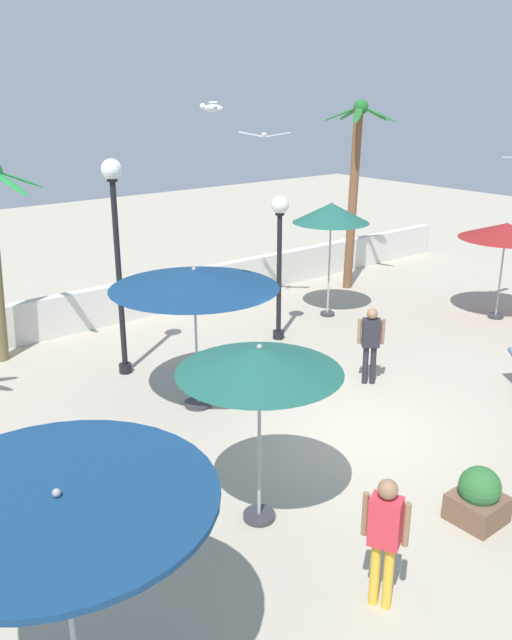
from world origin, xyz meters
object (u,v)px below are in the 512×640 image
object	(u,v)px
lamp_post_0	(116,235)
lamp_post_2	(279,244)
patio_umbrella_2	(506,231)
guest_0	(385,531)
patio_umbrella_5	(58,507)
palm_tree_2	(355,177)
seagull_2	(212,107)
seagull_0	(265,135)
planter	(478,497)
patio_umbrella_4	(259,362)
guest_1	(371,339)
patio_umbrella_1	(331,214)
patio_umbrella_3	(194,280)

from	to	relation	value
lamp_post_0	lamp_post_2	xyz separation A→B (m)	(4.00, -0.51, -0.66)
patio_umbrella_2	guest_0	size ratio (longest dim) A/B	1.53
patio_umbrella_5	lamp_post_2	xyz separation A→B (m)	(8.40, 6.73, 0.02)
patio_umbrella_5	palm_tree_2	bearing A→B (deg)	33.81
patio_umbrella_2	seagull_2	xyz separation A→B (m)	(-9.21, 0.16, 3.23)
lamp_post_0	seagull_0	size ratio (longest dim) A/B	4.25
lamp_post_2	planter	size ratio (longest dim) A/B	4.18
patio_umbrella_4	seagull_2	distance (m)	4.65
patio_umbrella_2	planter	bearing A→B (deg)	-149.32
patio_umbrella_2	lamp_post_2	xyz separation A→B (m)	(-5.67, 2.51, 0.02)
guest_1	patio_umbrella_4	bearing A→B (deg)	-155.29
seagull_0	seagull_2	size ratio (longest dim) A/B	1.18
patio_umbrella_1	patio_umbrella_2	bearing A→B (deg)	-41.42
lamp_post_2	planter	xyz separation A→B (m)	(-2.61, -7.42, -2.01)
patio_umbrella_3	seagull_2	bearing A→B (deg)	-75.49
patio_umbrella_1	seagull_0	size ratio (longest dim) A/B	2.89
lamp_post_0	guest_1	size ratio (longest dim) A/B	2.77
patio_umbrella_2	lamp_post_0	bearing A→B (deg)	162.70
patio_umbrella_1	patio_umbrella_2	xyz separation A→B (m)	(3.43, -3.03, -0.43)
palm_tree_2	lamp_post_2	distance (m)	5.31
guest_0	planter	xyz separation A→B (m)	(2.36, 0.24, -0.67)
seagull_2	patio_umbrella_2	bearing A→B (deg)	-1.02
seagull_0	patio_umbrella_5	bearing A→B (deg)	-137.99
patio_umbrella_4	planter	size ratio (longest dim) A/B	3.19
seagull_2	guest_1	bearing A→B (deg)	-15.09
patio_umbrella_1	patio_umbrella_5	world-z (taller)	patio_umbrella_1
planter	patio_umbrella_4	bearing A→B (deg)	140.37
patio_umbrella_4	patio_umbrella_2	bearing A→B (deg)	15.24
planter	lamp_post_0	bearing A→B (deg)	99.91
patio_umbrella_5	planter	size ratio (longest dim) A/B	3.42
patio_umbrella_4	guest_0	world-z (taller)	patio_umbrella_4
patio_umbrella_5	palm_tree_2	world-z (taller)	palm_tree_2
guest_1	planter	world-z (taller)	guest_1
palm_tree_2	seagull_2	bearing A→B (deg)	-151.91
palm_tree_2	patio_umbrella_5	bearing A→B (deg)	-146.19
lamp_post_2	guest_0	distance (m)	9.23
patio_umbrella_1	lamp_post_2	size ratio (longest dim) A/B	0.88
guest_0	seagull_0	bearing A→B (deg)	57.83
patio_umbrella_2	seagull_2	world-z (taller)	seagull_2
palm_tree_2	planter	bearing A→B (deg)	-127.83
patio_umbrella_5	seagull_0	world-z (taller)	seagull_0
patio_umbrella_2	guest_1	size ratio (longest dim) A/B	1.60
patio_umbrella_2	guest_0	distance (m)	11.90
patio_umbrella_2	patio_umbrella_1	bearing A→B (deg)	138.58
patio_umbrella_1	lamp_post_0	world-z (taller)	lamp_post_0
palm_tree_2	lamp_post_2	size ratio (longest dim) A/B	1.58
guest_1	patio_umbrella_1	bearing A→B (deg)	56.34
guest_0	seagull_2	size ratio (longest dim) A/B	1.89
patio_umbrella_4	palm_tree_2	bearing A→B (deg)	37.48
lamp_post_0	patio_umbrella_1	bearing A→B (deg)	0.16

